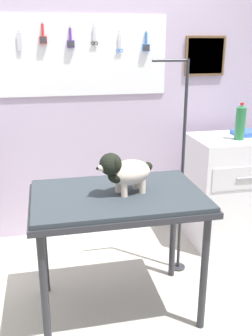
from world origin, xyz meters
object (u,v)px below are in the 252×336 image
(dog, at_px, (124,171))
(soda_bottle, at_px, (240,122))
(grooming_table, at_px, (118,205))
(grooming_arm, at_px, (181,180))
(cabinet_right, at_px, (230,190))

(dog, relative_size, soda_bottle, 1.19)
(grooming_table, height_order, soda_bottle, soda_bottle)
(grooming_arm, bearing_deg, soda_bottle, 26.55)
(grooming_table, bearing_deg, soda_bottle, 30.33)
(grooming_table, height_order, dog, dog)
(grooming_arm, distance_m, cabinet_right, 0.74)
(dog, bearing_deg, grooming_arm, 37.42)
(grooming_table, xyz_separation_m, grooming_arm, (0.53, 0.36, -0.01))
(grooming_arm, bearing_deg, cabinet_right, 31.55)
(dog, bearing_deg, soda_bottle, 31.84)
(soda_bottle, bearing_deg, dog, -148.16)
(grooming_table, xyz_separation_m, soda_bottle, (1.11, 0.65, 0.32))
(dog, relative_size, cabinet_right, 0.38)
(grooming_table, bearing_deg, grooming_arm, 34.21)
(grooming_table, distance_m, soda_bottle, 1.33)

